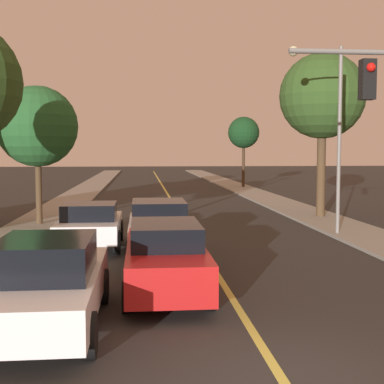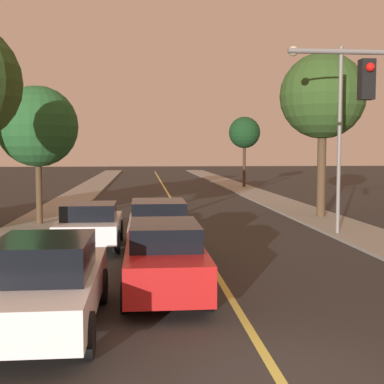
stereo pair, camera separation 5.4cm
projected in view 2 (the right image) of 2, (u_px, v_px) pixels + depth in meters
name	position (u px, v px, depth m)	size (l,w,h in m)	color
ground_plane	(282.00, 384.00, 7.26)	(200.00, 200.00, 0.00)	#2D2B28
road_surface	(166.00, 190.00, 43.00)	(9.96, 80.00, 0.01)	#2D2B28
sidewalk_left	(87.00, 190.00, 42.42)	(2.50, 80.00, 0.12)	gray
sidewalk_right	(242.00, 189.00, 43.57)	(2.50, 80.00, 0.12)	gray
car_near_lane_front	(164.00, 256.00, 11.99)	(1.84, 5.03, 1.58)	red
car_near_lane_second	(158.00, 227.00, 16.30)	(1.93, 4.62, 1.66)	white
car_outer_lane_front	(46.00, 283.00, 9.44)	(1.93, 4.76, 1.65)	white
car_outer_lane_second	(90.00, 224.00, 17.41)	(2.03, 4.08, 1.47)	white
streetlamp_right	(327.00, 113.00, 19.43)	(2.02, 0.36, 6.81)	slate
tree_left_far	(38.00, 127.00, 22.06)	(3.34, 3.34, 5.72)	#4C3823
tree_right_near	(323.00, 97.00, 24.44)	(3.93, 3.93, 7.52)	#4C3823
tree_right_far	(244.00, 133.00, 44.74)	(2.63, 2.63, 5.87)	#3D2B1C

